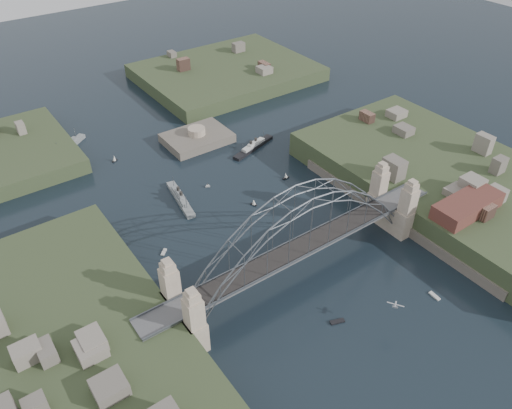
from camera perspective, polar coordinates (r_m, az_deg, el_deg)
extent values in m
plane|color=black|center=(124.35, 4.87, -7.78)|extent=(500.00, 500.00, 0.00)
cube|color=#505053|center=(118.84, 5.07, -5.05)|extent=(84.00, 6.00, 0.70)
cube|color=#4E545B|center=(116.85, 6.02, -5.65)|extent=(84.00, 0.25, 0.50)
cube|color=#4E545B|center=(120.14, 4.17, -4.08)|extent=(84.00, 0.25, 0.50)
cube|color=black|center=(118.47, 5.08, -4.86)|extent=(55.20, 5.20, 0.35)
cube|color=tan|center=(103.03, -7.03, -13.10)|extent=(3.40, 3.40, 17.70)
cube|color=tan|center=(109.17, -9.68, -9.71)|extent=(3.40, 3.40, 17.70)
cube|color=tan|center=(134.50, 16.86, -0.50)|extent=(3.40, 3.40, 17.70)
cube|color=tan|center=(139.26, 13.79, 1.55)|extent=(3.40, 3.40, 17.70)
cube|color=tan|center=(109.68, -8.17, -13.03)|extent=(4.08, 13.80, 8.00)
cube|color=tan|center=(139.67, 14.98, -1.05)|extent=(4.08, 13.80, 8.00)
cube|color=#2F3C21|center=(107.69, -21.20, -19.34)|extent=(50.00, 90.00, 12.00)
cube|color=#585046|center=(111.06, -9.89, -14.89)|extent=(6.00, 70.00, 4.00)
cube|color=#2F3C21|center=(159.25, 21.24, 1.86)|extent=(50.00, 90.00, 12.00)
cube|color=#585046|center=(144.09, 15.85, -1.41)|extent=(6.00, 70.00, 4.00)
cube|color=#2F3C21|center=(224.03, -3.37, 14.37)|extent=(70.00, 55.00, 9.50)
cube|color=#585046|center=(176.45, -6.70, 7.00)|extent=(22.00, 16.00, 7.00)
cylinder|color=tan|center=(174.15, -6.81, 8.34)|extent=(6.00, 6.00, 2.40)
cube|color=#592D26|center=(139.06, 23.03, -0.12)|extent=(20.00, 8.00, 4.00)
cube|color=#505053|center=(136.48, 25.56, -6.88)|extent=(4.00, 22.00, 1.40)
cube|color=gray|center=(147.68, -8.63, 0.54)|extent=(5.36, 18.66, 1.64)
cube|color=gray|center=(146.95, -8.68, 0.92)|extent=(3.44, 10.34, 1.23)
cube|color=gray|center=(146.41, -8.71, 1.21)|extent=(2.07, 4.78, 0.82)
cylinder|color=black|center=(144.98, -8.56, 1.17)|extent=(0.89, 0.89, 1.64)
cylinder|color=black|center=(147.01, -8.90, 1.71)|extent=(0.89, 0.89, 1.64)
cylinder|color=#4E545B|center=(141.80, -7.98, 0.20)|extent=(0.16, 0.16, 4.11)
cylinder|color=#4E545B|center=(150.51, -9.43, 2.48)|extent=(0.16, 0.16, 4.11)
cube|color=gray|center=(182.18, -20.66, 6.08)|extent=(15.03, 12.30, 1.71)
cube|color=gray|center=(181.57, -20.74, 6.43)|extent=(8.55, 7.14, 1.28)
cube|color=gray|center=(181.11, -20.81, 6.69)|extent=(4.19, 3.63, 0.86)
cylinder|color=black|center=(179.96, -21.07, 6.70)|extent=(0.85, 0.85, 1.71)
cylinder|color=black|center=(181.57, -20.65, 7.08)|extent=(0.85, 0.85, 1.71)
cylinder|color=#4E545B|center=(177.45, -21.75, 6.00)|extent=(0.17, 0.17, 4.28)
cylinder|color=#4E545B|center=(184.35, -19.97, 7.64)|extent=(0.17, 0.17, 4.28)
cube|color=black|center=(170.88, -0.30, 6.52)|extent=(19.00, 8.18, 1.39)
cube|color=beige|center=(170.35, -0.31, 6.82)|extent=(10.60, 4.99, 1.04)
cube|color=beige|center=(169.96, -0.31, 7.05)|extent=(4.98, 2.79, 0.69)
cylinder|color=black|center=(168.73, -0.58, 7.04)|extent=(0.94, 0.94, 1.39)
cylinder|color=black|center=(170.57, -0.03, 7.40)|extent=(0.94, 0.94, 1.39)
cylinder|color=#4E545B|center=(165.86, -1.52, 6.38)|extent=(0.14, 0.14, 3.47)
cylinder|color=#4E545B|center=(173.72, 0.85, 7.93)|extent=(0.14, 0.14, 3.47)
cube|color=#B5B7BD|center=(111.78, 15.68, -10.97)|extent=(1.70, 1.27, 0.32)
cube|color=#B5B7BD|center=(111.74, 15.68, -10.95)|extent=(2.25, 3.20, 0.07)
cube|color=#B5B7BD|center=(111.03, 15.62, -11.24)|extent=(0.77, 1.05, 0.40)
cube|color=beige|center=(131.19, -10.51, -5.39)|extent=(2.42, 2.37, 0.45)
cube|color=beige|center=(144.58, -0.27, -0.01)|extent=(1.26, 2.01, 0.45)
cylinder|color=#4E545B|center=(143.94, -0.27, 0.32)|extent=(0.08, 0.08, 2.20)
cone|color=silver|center=(143.94, -0.27, 0.32)|extent=(1.37, 1.51, 1.92)
cube|color=beige|center=(114.91, 9.28, -13.08)|extent=(3.48, 2.13, 0.45)
cube|color=beige|center=(155.98, 3.41, 3.04)|extent=(2.23, 0.77, 0.45)
cylinder|color=#4E545B|center=(155.39, 3.43, 3.36)|extent=(0.08, 0.08, 2.20)
cone|color=silver|center=(155.39, 3.43, 3.36)|extent=(1.26, 1.02, 1.92)
cube|color=beige|center=(148.44, -18.34, -1.10)|extent=(3.97, 2.15, 0.45)
cube|color=beige|center=(152.56, -5.55, 2.04)|extent=(1.57, 1.04, 0.45)
cube|color=beige|center=(152.33, -5.56, 2.16)|extent=(0.99, 0.74, 0.40)
cylinder|color=black|center=(152.07, -5.57, 2.30)|extent=(0.16, 0.16, 0.70)
cube|color=beige|center=(125.58, 19.75, -9.83)|extent=(1.17, 2.98, 0.45)
cube|color=beige|center=(170.59, -15.86, 4.84)|extent=(2.13, 1.53, 0.45)
cylinder|color=#4E545B|center=(170.06, -15.92, 5.14)|extent=(0.08, 0.08, 2.20)
cone|color=silver|center=(170.06, -15.92, 5.14)|extent=(1.56, 1.45, 1.92)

